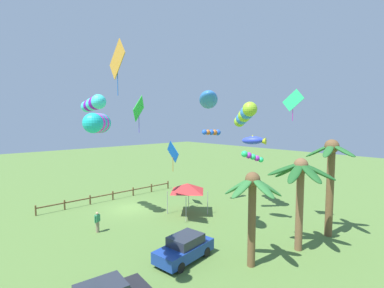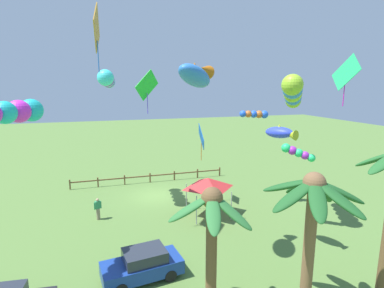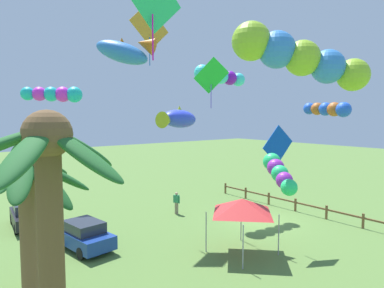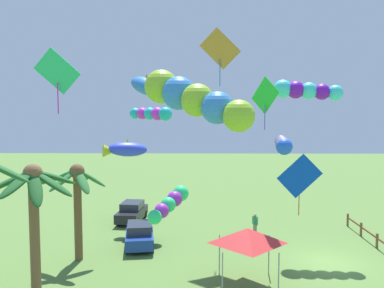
% 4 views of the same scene
% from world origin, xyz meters
% --- Properties ---
extents(ground_plane, '(120.00, 120.00, 0.00)m').
position_xyz_m(ground_plane, '(0.00, 0.00, 0.00)').
color(ground_plane, '#567A38').
extents(palm_tree_0, '(4.17, 4.06, 6.12)m').
position_xyz_m(palm_tree_0, '(-3.77, 15.16, 4.66)').
color(palm_tree_0, brown).
rests_on(palm_tree_0, ground).
extents(palm_tree_1, '(3.30, 3.48, 5.60)m').
position_xyz_m(palm_tree_1, '(0.24, 14.29, 4.08)').
color(palm_tree_1, brown).
rests_on(palm_tree_1, ground).
extents(rail_fence, '(14.98, 0.12, 0.95)m').
position_xyz_m(rail_fence, '(-0.07, -3.86, 0.59)').
color(rail_fence, brown).
rests_on(rail_fence, ground).
extents(parked_car_1, '(4.10, 2.22, 1.51)m').
position_xyz_m(parked_car_1, '(2.63, 11.09, 0.75)').
color(parked_car_1, navy).
rests_on(parked_car_1, ground).
extents(spectator_0, '(0.52, 0.36, 1.59)m').
position_xyz_m(spectator_0, '(4.81, 3.44, 0.81)').
color(spectator_0, gray).
rests_on(spectator_0, ground).
extents(festival_tent, '(2.86, 2.86, 2.85)m').
position_xyz_m(festival_tent, '(-3.01, 4.94, 2.47)').
color(festival_tent, '#9E9EA3').
rests_on(festival_tent, ground).
extents(kite_tube_0, '(2.26, 0.80, 0.64)m').
position_xyz_m(kite_tube_0, '(-7.05, 4.14, 7.32)').
color(kite_tube_0, blue).
extents(kite_diamond_1, '(0.34, 2.14, 2.98)m').
position_xyz_m(kite_diamond_1, '(-3.28, 2.51, 5.45)').
color(kite_diamond_1, '#0C4ABB').
extents(kite_tube_2, '(1.91, 1.42, 1.13)m').
position_xyz_m(kite_tube_2, '(-7.87, 8.41, 5.20)').
color(kite_tube_2, '#26E074').
extents(kite_diamond_3, '(0.40, 1.80, 2.48)m').
position_xyz_m(kite_diamond_3, '(-7.10, 12.71, 10.05)').
color(kite_diamond_3, '#29CF74').
extents(kite_fish_4, '(2.79, 2.79, 1.63)m').
position_xyz_m(kite_fish_4, '(-0.45, 10.05, 9.99)').
color(kite_fish_4, blue).
extents(kite_diamond_5, '(1.83, 1.33, 3.07)m').
position_xyz_m(kite_diamond_5, '(1.05, 3.50, 9.45)').
color(kite_diamond_5, '#22D733').
extents(kite_tube_6, '(3.29, 3.95, 2.29)m').
position_xyz_m(kite_tube_6, '(-7.84, 7.59, 9.03)').
color(kite_tube_6, '#97CB2B').
extents(kite_diamond_7, '(0.31, 2.71, 3.78)m').
position_xyz_m(kite_diamond_7, '(4.17, 5.94, 12.59)').
color(kite_diamond_7, gold).
extents(kite_fish_8, '(1.44, 2.06, 0.82)m').
position_xyz_m(kite_fish_8, '(-5.17, 10.53, 6.94)').
color(kite_fish_8, blue).
extents(kite_tube_9, '(1.40, 4.35, 1.35)m').
position_xyz_m(kite_tube_9, '(3.63, 0.50, 9.90)').
color(kite_tube_9, '#40E2E7').
extents(kite_tube_10, '(2.36, 3.37, 1.01)m').
position_xyz_m(kite_tube_10, '(7.77, 10.82, 8.41)').
color(kite_tube_10, '#1DC1C1').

